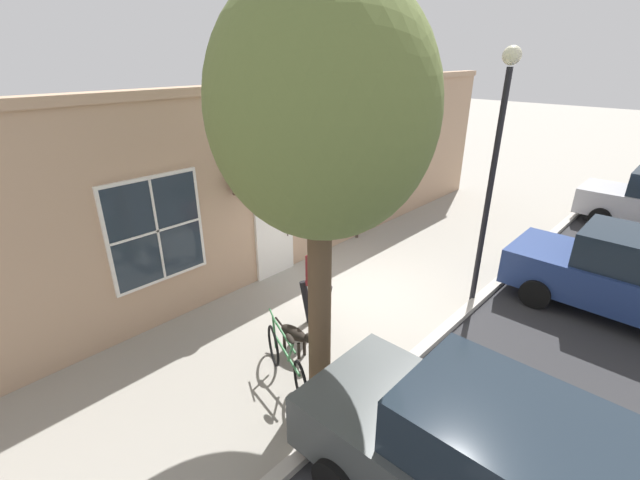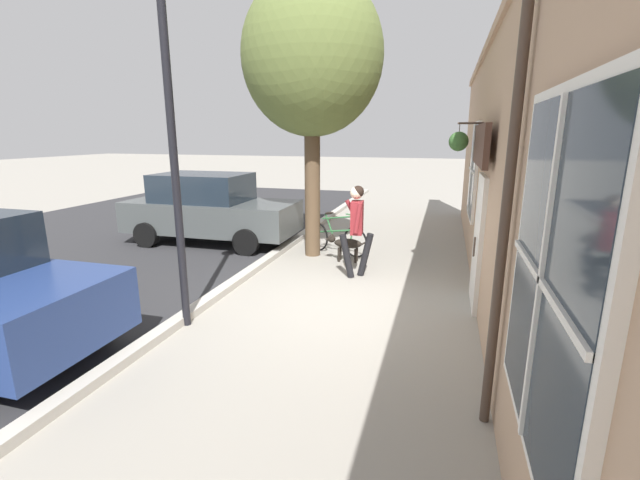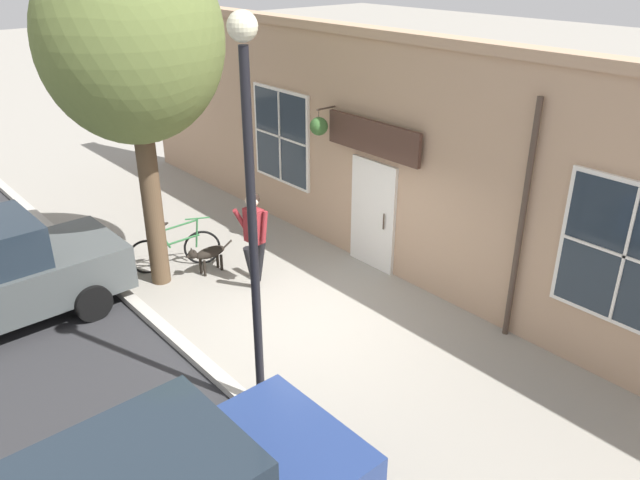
{
  "view_description": "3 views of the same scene",
  "coord_description": "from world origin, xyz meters",
  "px_view_note": "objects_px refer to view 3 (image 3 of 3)",
  "views": [
    {
      "loc": [
        4.91,
        -6.59,
        4.89
      ],
      "look_at": [
        -1.08,
        -0.21,
        1.08
      ],
      "focal_mm": 24.0,
      "sensor_mm": 36.0,
      "label": 1
    },
    {
      "loc": [
        -1.6,
        6.39,
        2.71
      ],
      "look_at": [
        -0.08,
        1.2,
        1.36
      ],
      "focal_mm": 24.0,
      "sensor_mm": 36.0,
      "label": 2
    },
    {
      "loc": [
        5.57,
        6.89,
        5.6
      ],
      "look_at": [
        -0.07,
        0.31,
        1.5
      ],
      "focal_mm": 35.0,
      "sensor_mm": 36.0,
      "label": 3
    }
  ],
  "objects_px": {
    "pedestrian_walking": "(254,230)",
    "street_lamp": "(250,177)",
    "leaning_bicycle": "(175,250)",
    "street_tree_by_curb": "(134,46)",
    "dog_on_leash": "(208,254)"
  },
  "relations": [
    {
      "from": "dog_on_leash",
      "to": "leaning_bicycle",
      "type": "height_order",
      "value": "leaning_bicycle"
    },
    {
      "from": "dog_on_leash",
      "to": "street_tree_by_curb",
      "type": "bearing_deg",
      "value": -21.35
    },
    {
      "from": "dog_on_leash",
      "to": "street_tree_by_curb",
      "type": "height_order",
      "value": "street_tree_by_curb"
    },
    {
      "from": "leaning_bicycle",
      "to": "street_tree_by_curb",
      "type": "bearing_deg",
      "value": 30.77
    },
    {
      "from": "dog_on_leash",
      "to": "street_tree_by_curb",
      "type": "distance_m",
      "value": 3.88
    },
    {
      "from": "street_lamp",
      "to": "pedestrian_walking",
      "type": "bearing_deg",
      "value": -124.29
    },
    {
      "from": "street_tree_by_curb",
      "to": "street_lamp",
      "type": "relative_size",
      "value": 1.18
    },
    {
      "from": "street_tree_by_curb",
      "to": "street_lamp",
      "type": "distance_m",
      "value": 4.24
    },
    {
      "from": "pedestrian_walking",
      "to": "street_tree_by_curb",
      "type": "bearing_deg",
      "value": -45.66
    },
    {
      "from": "pedestrian_walking",
      "to": "street_lamp",
      "type": "bearing_deg",
      "value": 55.71
    },
    {
      "from": "pedestrian_walking",
      "to": "dog_on_leash",
      "type": "height_order",
      "value": "pedestrian_walking"
    },
    {
      "from": "pedestrian_walking",
      "to": "leaning_bicycle",
      "type": "distance_m",
      "value": 1.86
    },
    {
      "from": "street_tree_by_curb",
      "to": "dog_on_leash",
      "type": "bearing_deg",
      "value": 158.65
    },
    {
      "from": "street_tree_by_curb",
      "to": "pedestrian_walking",
      "type": "bearing_deg",
      "value": 134.34
    },
    {
      "from": "pedestrian_walking",
      "to": "street_tree_by_curb",
      "type": "distance_m",
      "value": 3.56
    }
  ]
}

